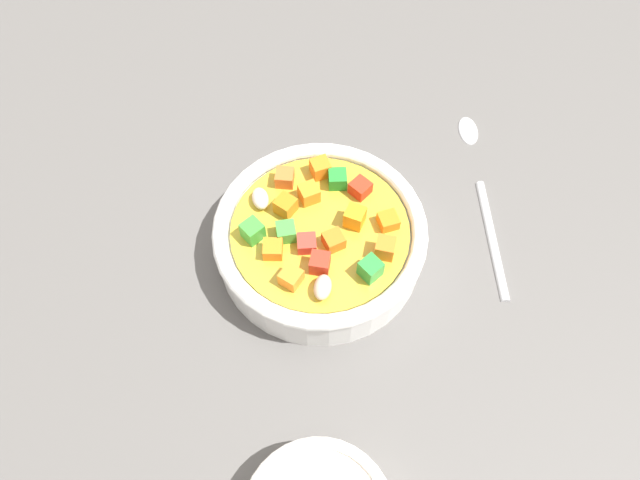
% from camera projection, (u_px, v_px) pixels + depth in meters
% --- Properties ---
extents(ground_plane, '(1.40, 1.40, 0.02)m').
position_uv_depth(ground_plane, '(320.00, 256.00, 0.58)').
color(ground_plane, '#565451').
extents(soup_bowl_main, '(0.19, 0.19, 0.06)m').
position_uv_depth(soup_bowl_main, '(320.00, 237.00, 0.54)').
color(soup_bowl_main, white).
rests_on(soup_bowl_main, ground_plane).
extents(spoon, '(0.19, 0.14, 0.01)m').
position_uv_depth(spoon, '(483.00, 191.00, 0.60)').
color(spoon, silver).
rests_on(spoon, ground_plane).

